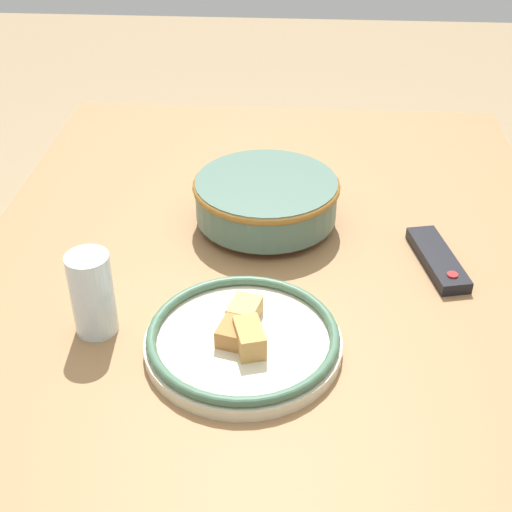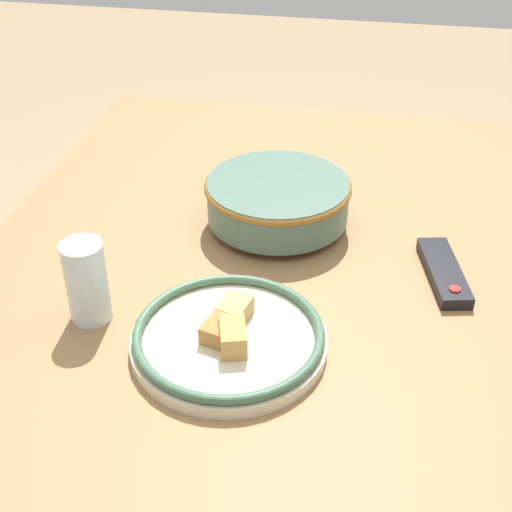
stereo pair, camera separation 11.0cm
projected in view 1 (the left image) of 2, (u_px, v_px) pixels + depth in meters
The scene contains 5 objects.
dining_table at pixel (269, 300), 1.22m from camera, with size 1.28×0.99×0.75m.
noodle_bowl at pixel (266, 199), 1.24m from camera, with size 0.25×0.25×0.09m.
food_plate at pixel (243, 339), 0.98m from camera, with size 0.27×0.27×0.05m.
tv_remote at pixel (437, 259), 1.16m from camera, with size 0.18×0.09×0.02m.
drinking_glass at pixel (92, 294), 0.99m from camera, with size 0.06×0.06×0.13m.
Camera 1 is at (0.96, 0.04, 1.41)m, focal length 50.00 mm.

